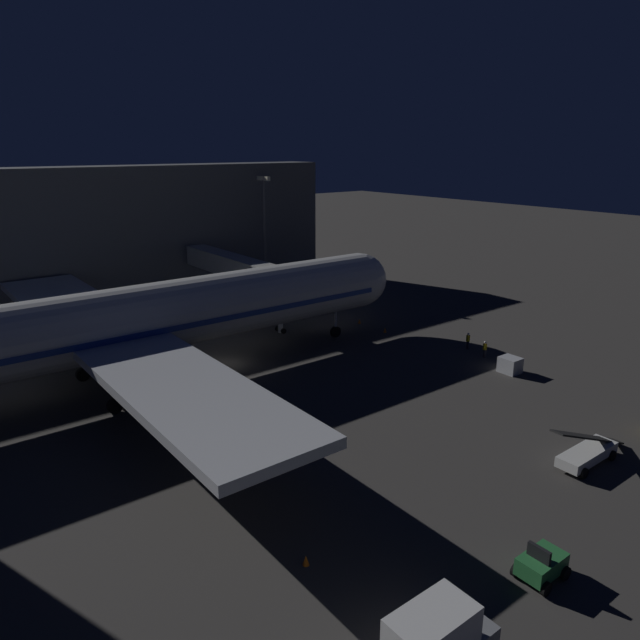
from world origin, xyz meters
TOP-DOWN VIEW (x-y plane):
  - ground_plane at (0.00, 0.00)m, footprint 320.00×320.00m
  - airliner_at_gate at (0.00, 9.31)m, footprint 52.34×59.78m
  - jet_bridge at (12.55, -9.97)m, footprint 23.56×3.40m
  - terminal_wall at (31.00, 7.57)m, footprint 6.00×80.00m
  - apron_floodlight_mast at (25.50, -21.10)m, footprint 2.90×0.50m
  - baggage_tug_lead at (-35.48, 1.91)m, footprint 1.86×2.45m
  - belt_loader at (-31.21, -10.21)m, footprint 1.96×8.71m
  - baggage_container_near_belt at (-18.23, -20.19)m, footprint 1.82×1.58m
  - ground_crew_near_nose_gear at (-14.25, -21.63)m, footprint 0.40×0.40m
  - ground_crew_by_belt_loader at (-11.59, -22.33)m, footprint 0.40×0.40m
  - traffic_cone_nose_port at (-2.20, -19.42)m, footprint 0.36×0.36m
  - traffic_cone_nose_starboard at (2.20, -19.42)m, footprint 0.36×0.36m
  - traffic_cone_wingtip_svc_side at (-27.67, 10.54)m, footprint 0.36×0.36m

SIDE VIEW (x-z plane):
  - ground_plane at x=0.00m, z-range 0.00..0.00m
  - traffic_cone_nose_port at x=-2.20m, z-range 0.00..0.55m
  - traffic_cone_nose_starboard at x=2.20m, z-range 0.00..0.55m
  - traffic_cone_wingtip_svc_side at x=-27.67m, z-range 0.00..0.55m
  - baggage_container_near_belt at x=-18.23m, z-range 0.00..1.48m
  - baggage_tug_lead at x=-35.48m, z-range -0.19..1.76m
  - belt_loader at x=-31.21m, z-range -1.02..2.72m
  - ground_crew_near_nose_gear at x=-14.25m, z-range 0.08..1.80m
  - ground_crew_by_belt_loader at x=-11.59m, z-range 0.09..1.86m
  - airliner_at_gate at x=0.00m, z-range -4.28..16.14m
  - jet_bridge at x=12.55m, z-range 2.24..9.79m
  - terminal_wall at x=31.00m, z-range 0.00..17.91m
  - apron_floodlight_mast at x=25.50m, z-range 1.41..17.60m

